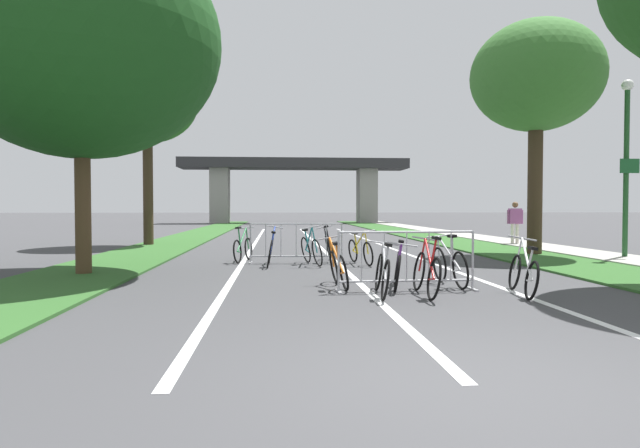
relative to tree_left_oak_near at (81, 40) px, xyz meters
name	(u,v)px	position (x,y,z in m)	size (l,w,h in m)	color
ground_plane	(470,386)	(5.71, -7.63, -4.99)	(300.00, 300.00, 0.00)	#3D3D3F
grass_verge_left	(193,236)	(-0.04, 15.12, -4.97)	(2.49, 55.62, 0.05)	#2D5B26
grass_verge_right	(421,235)	(11.46, 15.12, -4.97)	(2.49, 55.62, 0.05)	#2D5B26
sidewalk_path_right	(462,235)	(13.61, 15.12, -4.95)	(1.81, 55.62, 0.08)	#9E9B93
lane_stripe_center	(319,246)	(5.71, 8.46, -4.99)	(0.14, 32.18, 0.01)	silver
lane_stripe_right_lane	(383,245)	(8.19, 8.46, -4.99)	(0.14, 32.18, 0.01)	silver
lane_stripe_left_lane	(253,246)	(3.23, 8.46, -4.99)	(0.14, 32.18, 0.01)	silver
overpass_bridge	(294,176)	(5.71, 38.34, -0.56)	(20.95, 3.81, 5.96)	#2D2D30
tree_left_oak_near	(81,40)	(0.00, 0.00, 0.00)	(5.89, 5.89, 7.50)	#4C3823
tree_left_pine_near	(147,101)	(-0.75, 9.04, 0.49)	(3.81, 3.81, 7.14)	#3D2D1E
tree_right_cypress_far	(536,78)	(11.94, 3.92, 0.38)	(3.90, 3.90, 7.08)	#3D2D1E
lamppost_with_sign	(627,152)	(13.90, 2.52, -1.99)	(0.56, 0.32, 5.03)	#1E4C23
crowd_barrier_nearest	(407,261)	(6.38, -2.70, -4.47)	(2.46, 0.52, 1.05)	#ADADB2
crowd_barrier_second	(296,243)	(4.63, 2.19, -4.47)	(2.47, 0.58, 1.05)	#ADADB2
bicycle_silver_0	(449,265)	(7.33, -2.11, -4.61)	(0.47, 1.71, 0.97)	black
bicycle_purple_1	(398,268)	(6.31, -2.30, -4.63)	(0.55, 1.69, 0.87)	black
bicycle_orange_2	(338,268)	(5.24, -2.15, -4.63)	(0.49, 1.61, 0.94)	black
bicycle_green_3	(243,248)	(3.22, 2.68, -4.63)	(0.52, 1.58, 0.95)	black
bicycle_teal_4	(311,249)	(4.99, 1.73, -4.60)	(0.56, 1.64, 1.04)	black
bicycle_black_5	(330,247)	(5.54, 2.56, -4.61)	(0.46, 1.65, 0.99)	black
bicycle_red_6	(427,272)	(6.60, -3.18, -4.60)	(0.46, 1.72, 1.00)	black
bicycle_white_7	(523,273)	(8.21, -3.26, -4.63)	(0.69, 1.73, 0.98)	black
bicycle_blue_8	(271,250)	(3.97, 1.63, -4.61)	(0.42, 1.75, 1.00)	black
bicycle_yellow_9	(360,251)	(6.25, 1.79, -4.64)	(0.54, 1.68, 0.91)	black
bicycle_silver_10	(382,273)	(5.87, -3.11, -4.62)	(0.54, 1.76, 0.89)	black
pedestrian_with_backpack	(515,219)	(13.25, 8.14, -3.97)	(0.60, 0.33, 1.68)	beige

